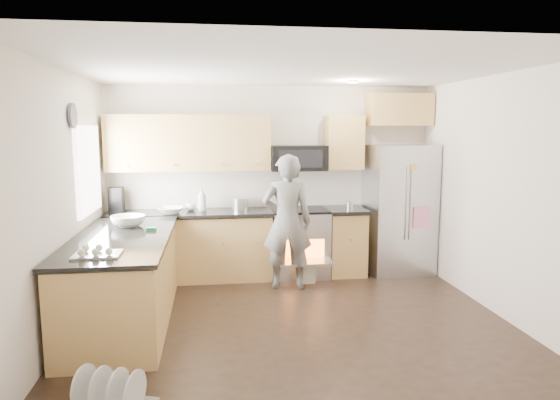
{
  "coord_description": "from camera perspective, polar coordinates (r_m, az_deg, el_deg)",
  "views": [
    {
      "loc": [
        -0.8,
        -4.94,
        2.02
      ],
      "look_at": [
        -0.08,
        0.5,
        1.23
      ],
      "focal_mm": 32.0,
      "sensor_mm": 36.0,
      "label": 1
    }
  ],
  "objects": [
    {
      "name": "ground",
      "position": [
        5.4,
        1.54,
        -13.8
      ],
      "size": [
        4.5,
        4.5,
        0.0
      ],
      "primitive_type": "plane",
      "color": "black",
      "rests_on": "ground"
    },
    {
      "name": "room_shell",
      "position": [
        5.03,
        1.17,
        4.24
      ],
      "size": [
        4.54,
        4.04,
        2.62
      ],
      "color": "silver",
      "rests_on": "ground"
    },
    {
      "name": "back_cabinet_run",
      "position": [
        6.78,
        -5.7,
        -0.83
      ],
      "size": [
        4.45,
        0.64,
        2.5
      ],
      "color": "tan",
      "rests_on": "ground"
    },
    {
      "name": "peninsula",
      "position": [
        5.5,
        -17.4,
        -8.62
      ],
      "size": [
        0.96,
        2.36,
        1.04
      ],
      "color": "tan",
      "rests_on": "ground"
    },
    {
      "name": "stove_range",
      "position": [
        6.87,
        2.21,
        -3.11
      ],
      "size": [
        0.76,
        0.97,
        1.79
      ],
      "color": "#B7B7BC",
      "rests_on": "ground"
    },
    {
      "name": "refrigerator",
      "position": [
        7.21,
        13.4,
        -1.0
      ],
      "size": [
        0.92,
        0.74,
        1.8
      ],
      "rotation": [
        0.0,
        0.0,
        0.07
      ],
      "color": "#B7B7BC",
      "rests_on": "ground"
    },
    {
      "name": "person",
      "position": [
        6.29,
        0.82,
        -2.51
      ],
      "size": [
        0.67,
        0.48,
        1.71
      ],
      "primitive_type": "imported",
      "rotation": [
        0.0,
        0.0,
        3.03
      ],
      "color": "slate",
      "rests_on": "ground"
    }
  ]
}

